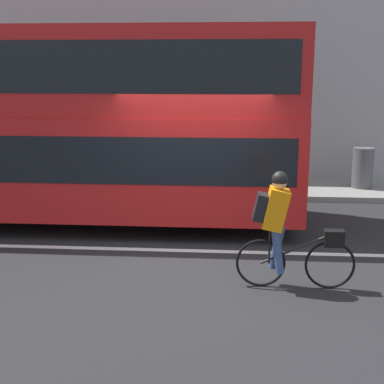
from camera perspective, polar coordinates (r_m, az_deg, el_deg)
The scene contains 7 objects.
ground_plane at distance 8.55m, azimuth -0.10°, elevation -6.78°, with size 80.00×80.00×0.00m, color #232326.
road_center_line at distance 8.75m, azimuth 0.02°, elevation -6.27°, with size 50.00×0.14×0.01m, color silver.
sidewalk_curb at distance 13.21m, azimuth 1.57°, elevation 0.62°, with size 60.00×2.38×0.12m.
building_facade at distance 14.25m, azimuth 1.94°, elevation 15.24°, with size 60.00×0.30×6.90m.
bus at distance 10.39m, azimuth -14.85°, elevation 7.67°, with size 9.26×2.51×3.60m.
cyclist_on_bike at distance 7.19m, azimuth 9.77°, elevation -3.58°, with size 1.59×0.32×1.60m.
trash_bin at distance 13.33m, azimuth 17.74°, elevation 2.49°, with size 0.49×0.49×0.96m.
Camera 1 is at (0.64, -8.02, 2.89)m, focal length 50.00 mm.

